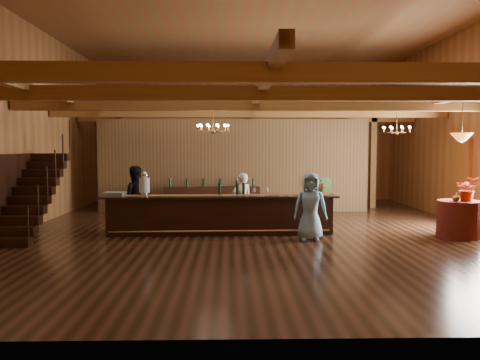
{
  "coord_description": "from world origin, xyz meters",
  "views": [
    {
      "loc": [
        -0.63,
        -12.12,
        2.16
      ],
      "look_at": [
        -0.35,
        0.63,
        1.27
      ],
      "focal_mm": 35.0,
      "sensor_mm": 36.0,
      "label": 1
    }
  ],
  "objects_px": {
    "backbar_shelf": "(212,200)",
    "floor_plant": "(322,195)",
    "tasting_bar": "(220,214)",
    "staff_second": "(134,198)",
    "round_table": "(459,219)",
    "beverage_dispenser": "(144,184)",
    "pendant_lamp": "(462,137)",
    "bartender": "(242,201)",
    "raffle_drum": "(316,188)",
    "chandelier_left": "(213,128)",
    "chandelier_right": "(397,129)",
    "guest": "(310,207)"
  },
  "relations": [
    {
      "from": "raffle_drum",
      "to": "chandelier_right",
      "type": "height_order",
      "value": "chandelier_right"
    },
    {
      "from": "round_table",
      "to": "beverage_dispenser",
      "type": "bearing_deg",
      "value": 176.18
    },
    {
      "from": "floor_plant",
      "to": "tasting_bar",
      "type": "bearing_deg",
      "value": -131.13
    },
    {
      "from": "tasting_bar",
      "to": "beverage_dispenser",
      "type": "bearing_deg",
      "value": 178.55
    },
    {
      "from": "staff_second",
      "to": "bartender",
      "type": "bearing_deg",
      "value": 164.75
    },
    {
      "from": "tasting_bar",
      "to": "chandelier_right",
      "type": "relative_size",
      "value": 7.28
    },
    {
      "from": "guest",
      "to": "raffle_drum",
      "type": "bearing_deg",
      "value": 77.09
    },
    {
      "from": "chandelier_left",
      "to": "staff_second",
      "type": "bearing_deg",
      "value": 172.88
    },
    {
      "from": "backbar_shelf",
      "to": "chandelier_right",
      "type": "bearing_deg",
      "value": -26.87
    },
    {
      "from": "pendant_lamp",
      "to": "tasting_bar",
      "type": "bearing_deg",
      "value": 174.9
    },
    {
      "from": "backbar_shelf",
      "to": "round_table",
      "type": "distance_m",
      "value": 7.35
    },
    {
      "from": "round_table",
      "to": "chandelier_right",
      "type": "distance_m",
      "value": 3.31
    },
    {
      "from": "chandelier_right",
      "to": "staff_second",
      "type": "height_order",
      "value": "chandelier_right"
    },
    {
      "from": "raffle_drum",
      "to": "guest",
      "type": "height_order",
      "value": "guest"
    },
    {
      "from": "tasting_bar",
      "to": "staff_second",
      "type": "xyz_separation_m",
      "value": [
        -2.27,
        0.67,
        0.35
      ]
    },
    {
      "from": "chandelier_left",
      "to": "bartender",
      "type": "height_order",
      "value": "chandelier_left"
    },
    {
      "from": "beverage_dispenser",
      "to": "raffle_drum",
      "type": "xyz_separation_m",
      "value": [
        4.27,
        0.02,
        -0.11
      ]
    },
    {
      "from": "chandelier_right",
      "to": "floor_plant",
      "type": "distance_m",
      "value": 3.34
    },
    {
      "from": "beverage_dispenser",
      "to": "guest",
      "type": "distance_m",
      "value": 4.09
    },
    {
      "from": "backbar_shelf",
      "to": "floor_plant",
      "type": "xyz_separation_m",
      "value": [
        3.63,
        0.17,
        0.15
      ]
    },
    {
      "from": "beverage_dispenser",
      "to": "guest",
      "type": "height_order",
      "value": "guest"
    },
    {
      "from": "round_table",
      "to": "raffle_drum",
      "type": "bearing_deg",
      "value": 170.99
    },
    {
      "from": "backbar_shelf",
      "to": "beverage_dispenser",
      "type": "bearing_deg",
      "value": -121.74
    },
    {
      "from": "raffle_drum",
      "to": "bartender",
      "type": "bearing_deg",
      "value": 159.32
    },
    {
      "from": "raffle_drum",
      "to": "chandelier_left",
      "type": "relative_size",
      "value": 0.43
    },
    {
      "from": "backbar_shelf",
      "to": "bartender",
      "type": "relative_size",
      "value": 2.09
    },
    {
      "from": "raffle_drum",
      "to": "backbar_shelf",
      "type": "xyz_separation_m",
      "value": [
        -2.74,
        3.57,
        -0.71
      ]
    },
    {
      "from": "backbar_shelf",
      "to": "floor_plant",
      "type": "bearing_deg",
      "value": -6.04
    },
    {
      "from": "raffle_drum",
      "to": "round_table",
      "type": "xyz_separation_m",
      "value": [
        3.37,
        -0.53,
        -0.7
      ]
    },
    {
      "from": "tasting_bar",
      "to": "bartender",
      "type": "distance_m",
      "value": 0.94
    },
    {
      "from": "beverage_dispenser",
      "to": "raffle_drum",
      "type": "relative_size",
      "value": 1.76
    },
    {
      "from": "raffle_drum",
      "to": "floor_plant",
      "type": "relative_size",
      "value": 0.29
    },
    {
      "from": "raffle_drum",
      "to": "chandelier_right",
      "type": "xyz_separation_m",
      "value": [
        2.64,
        1.8,
        1.53
      ]
    },
    {
      "from": "raffle_drum",
      "to": "bartender",
      "type": "distance_m",
      "value": 2.0
    },
    {
      "from": "backbar_shelf",
      "to": "staff_second",
      "type": "height_order",
      "value": "staff_second"
    },
    {
      "from": "floor_plant",
      "to": "staff_second",
      "type": "bearing_deg",
      "value": -150.96
    },
    {
      "from": "round_table",
      "to": "guest",
      "type": "distance_m",
      "value": 3.68
    },
    {
      "from": "pendant_lamp",
      "to": "bartender",
      "type": "relative_size",
      "value": 0.61
    },
    {
      "from": "beverage_dispenser",
      "to": "floor_plant",
      "type": "height_order",
      "value": "beverage_dispenser"
    },
    {
      "from": "tasting_bar",
      "to": "round_table",
      "type": "distance_m",
      "value": 5.78
    },
    {
      "from": "raffle_drum",
      "to": "chandelier_left",
      "type": "xyz_separation_m",
      "value": [
        -2.58,
        0.39,
        1.51
      ]
    },
    {
      "from": "backbar_shelf",
      "to": "chandelier_left",
      "type": "relative_size",
      "value": 3.88
    },
    {
      "from": "chandelier_left",
      "to": "floor_plant",
      "type": "distance_m",
      "value": 5.24
    },
    {
      "from": "bartender",
      "to": "guest",
      "type": "relative_size",
      "value": 0.94
    },
    {
      "from": "raffle_drum",
      "to": "bartender",
      "type": "height_order",
      "value": "bartender"
    },
    {
      "from": "bartender",
      "to": "staff_second",
      "type": "distance_m",
      "value": 2.82
    },
    {
      "from": "raffle_drum",
      "to": "chandelier_right",
      "type": "relative_size",
      "value": 0.43
    },
    {
      "from": "staff_second",
      "to": "round_table",
      "type": "bearing_deg",
      "value": 155.54
    },
    {
      "from": "pendant_lamp",
      "to": "staff_second",
      "type": "height_order",
      "value": "pendant_lamp"
    },
    {
      "from": "raffle_drum",
      "to": "round_table",
      "type": "bearing_deg",
      "value": -9.01
    }
  ]
}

